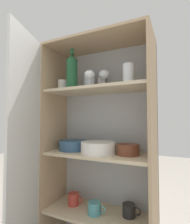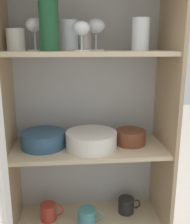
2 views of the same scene
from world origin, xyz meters
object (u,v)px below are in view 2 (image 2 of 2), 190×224
(wine_bottle, at_px, (49,19))
(coffee_mug_primary, at_px, (49,212))
(plate_stack_white, at_px, (91,140))
(mixing_bowl_large, at_px, (43,139))
(serving_bowl_small, at_px, (131,136))

(wine_bottle, height_order, coffee_mug_primary, wine_bottle)
(plate_stack_white, relative_size, mixing_bowl_large, 1.15)
(mixing_bowl_large, height_order, serving_bowl_small, mixing_bowl_large)
(wine_bottle, distance_m, coffee_mug_primary, 0.96)
(mixing_bowl_large, xyz_separation_m, coffee_mug_primary, (0.01, 0.00, -0.41))
(mixing_bowl_large, bearing_deg, plate_stack_white, -8.85)
(plate_stack_white, bearing_deg, mixing_bowl_large, 171.15)
(plate_stack_white, relative_size, coffee_mug_primary, 2.02)
(wine_bottle, bearing_deg, plate_stack_white, 23.75)
(wine_bottle, distance_m, mixing_bowl_large, 0.55)
(wine_bottle, bearing_deg, serving_bowl_small, 16.84)
(mixing_bowl_large, distance_m, serving_bowl_small, 0.43)
(coffee_mug_primary, bearing_deg, mixing_bowl_large, -170.18)
(wine_bottle, bearing_deg, coffee_mug_primary, 113.96)
(plate_stack_white, xyz_separation_m, coffee_mug_primary, (-0.22, 0.04, -0.41))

